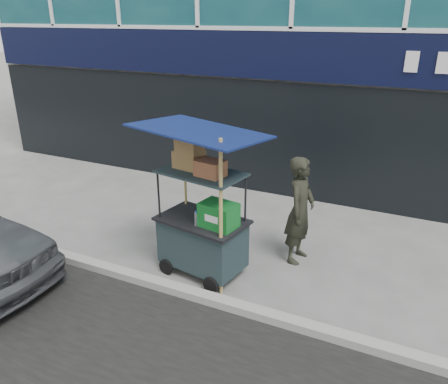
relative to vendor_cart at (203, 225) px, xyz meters
The scene contains 4 objects.
ground 0.93m from the vendor_cart, 76.84° to the right, with size 80.00×80.00×0.00m, color #5F5F5B.
curb 0.99m from the vendor_cart, 80.86° to the right, with size 80.00×0.18×0.12m, color gray.
vendor_cart is the anchor object (origin of this frame).
vendor_man 1.53m from the vendor_cart, 40.46° to the left, with size 0.62×0.41×1.71m, color black.
Camera 1 is at (2.63, -4.58, 3.64)m, focal length 35.00 mm.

